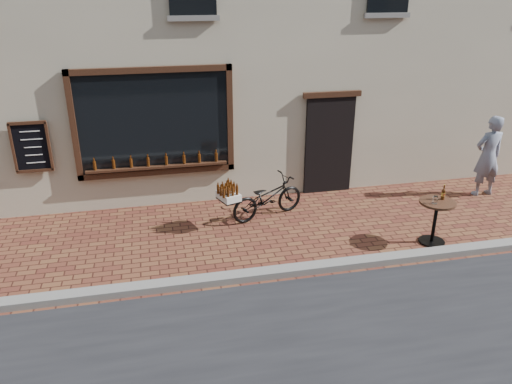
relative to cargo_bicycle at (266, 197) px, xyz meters
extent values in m
plane|color=#56261B|center=(-0.21, -2.41, -0.44)|extent=(90.00, 90.00, 0.00)
cube|color=slate|center=(-0.21, -2.21, -0.38)|extent=(90.00, 0.25, 0.12)
cube|color=black|center=(-2.11, 1.04, 1.41)|extent=(3.00, 0.06, 2.00)
cube|color=black|center=(-2.11, 1.02, 2.47)|extent=(3.24, 0.10, 0.12)
cube|color=black|center=(-2.11, 1.02, 0.35)|extent=(3.24, 0.10, 0.12)
cube|color=black|center=(-3.67, 1.02, 1.41)|extent=(0.12, 0.10, 2.24)
cube|color=black|center=(-0.55, 1.02, 1.41)|extent=(0.12, 0.10, 2.24)
cube|color=black|center=(-2.11, 0.97, 0.48)|extent=(2.90, 0.16, 0.05)
cube|color=black|center=(1.69, 1.05, 0.66)|extent=(1.10, 0.10, 2.20)
cube|color=black|center=(1.69, 1.02, 1.82)|extent=(1.30, 0.10, 0.12)
cube|color=black|center=(-4.51, 1.03, 1.06)|extent=(0.62, 0.04, 0.92)
cylinder|color=#3D1C07|center=(-3.36, 0.97, 0.60)|extent=(0.06, 0.06, 0.19)
cylinder|color=#3D1C07|center=(-3.00, 0.97, 0.60)|extent=(0.06, 0.06, 0.19)
cylinder|color=#3D1C07|center=(-2.64, 0.97, 0.60)|extent=(0.06, 0.06, 0.19)
cylinder|color=#3D1C07|center=(-2.28, 0.97, 0.60)|extent=(0.06, 0.06, 0.19)
cylinder|color=#3D1C07|center=(-1.93, 0.97, 0.60)|extent=(0.06, 0.06, 0.19)
cylinder|color=#3D1C07|center=(-1.57, 0.97, 0.60)|extent=(0.06, 0.06, 0.19)
cylinder|color=#3D1C07|center=(-1.21, 0.97, 0.60)|extent=(0.06, 0.06, 0.19)
cylinder|color=#3D1C07|center=(-0.86, 0.97, 0.60)|extent=(0.06, 0.06, 0.19)
imported|color=black|center=(0.03, 0.01, -0.01)|extent=(1.73, 1.08, 0.86)
cube|color=black|center=(-0.82, -0.29, 0.15)|extent=(0.46, 0.54, 0.03)
cube|color=beige|center=(-0.82, -0.29, 0.23)|extent=(0.46, 0.56, 0.13)
cylinder|color=#3D1C07|center=(-0.67, -0.42, 0.39)|extent=(0.05, 0.05, 0.18)
cylinder|color=#3D1C07|center=(-0.76, -0.45, 0.39)|extent=(0.05, 0.05, 0.18)
cylinder|color=#3D1C07|center=(-0.85, -0.48, 0.39)|extent=(0.05, 0.05, 0.18)
cylinder|color=#3D1C07|center=(-0.94, -0.52, 0.39)|extent=(0.05, 0.05, 0.18)
cylinder|color=#3D1C07|center=(-0.71, -0.31, 0.39)|extent=(0.05, 0.05, 0.18)
cylinder|color=#3D1C07|center=(-0.80, -0.34, 0.39)|extent=(0.05, 0.05, 0.18)
cylinder|color=#3D1C07|center=(-0.89, -0.38, 0.39)|extent=(0.05, 0.05, 0.18)
cylinder|color=#3D1C07|center=(-0.98, -0.41, 0.39)|extent=(0.05, 0.05, 0.18)
cylinder|color=#3D1C07|center=(-0.75, -0.20, 0.39)|extent=(0.05, 0.05, 0.18)
cylinder|color=#3D1C07|center=(-0.84, -0.24, 0.39)|extent=(0.05, 0.05, 0.18)
cylinder|color=#3D1C07|center=(-0.93, -0.27, 0.39)|extent=(0.05, 0.05, 0.18)
cylinder|color=#3D1C07|center=(-1.02, -0.30, 0.39)|extent=(0.05, 0.05, 0.18)
cylinder|color=#3D1C07|center=(-0.79, -0.10, 0.39)|extent=(0.05, 0.05, 0.18)
cylinder|color=black|center=(2.78, -1.72, -0.42)|extent=(0.48, 0.48, 0.03)
cylinder|color=black|center=(2.78, -1.72, -0.03)|extent=(0.07, 0.07, 0.76)
cylinder|color=#311B10|center=(2.78, -1.72, 0.38)|extent=(0.65, 0.65, 0.04)
cylinder|color=gold|center=(2.91, -1.66, 0.50)|extent=(0.07, 0.07, 0.07)
cylinder|color=white|center=(2.67, -1.80, 0.47)|extent=(0.08, 0.08, 0.14)
imported|color=slate|center=(5.09, 0.10, 0.48)|extent=(0.69, 0.47, 1.84)
camera|label=1|loc=(-2.19, -9.05, 4.07)|focal=35.00mm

